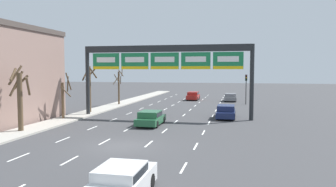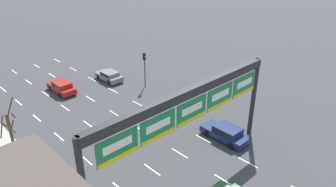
{
  "view_description": "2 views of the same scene",
  "coord_description": "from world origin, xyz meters",
  "views": [
    {
      "loc": [
        7.72,
        -20.76,
        5.17
      ],
      "look_at": [
        0.54,
        12.52,
        2.71
      ],
      "focal_mm": 35.0,
      "sensor_mm": 36.0,
      "label": 1
    },
    {
      "loc": [
        -15.76,
        -0.66,
        17.77
      ],
      "look_at": [
        2.12,
        18.02,
        5.13
      ],
      "focal_mm": 35.0,
      "sensor_mm": 36.0,
      "label": 2
    }
  ],
  "objects": [
    {
      "name": "ground_plane",
      "position": [
        0.0,
        0.0,
        0.0
      ],
      "size": [
        220.0,
        220.0,
        0.0
      ],
      "primitive_type": "plane",
      "color": "#3D3D3F"
    },
    {
      "name": "lane_dashes",
      "position": [
        -0.0,
        13.5,
        0.0
      ],
      "size": [
        10.02,
        67.0,
        0.01
      ],
      "color": "white",
      "rests_on": "ground_plane"
    },
    {
      "name": "sign_gantry",
      "position": [
        0.0,
        13.57,
        6.4
      ],
      "size": [
        18.53,
        0.7,
        7.8
      ],
      "color": "#232628",
      "rests_on": "ground_plane"
    },
    {
      "name": "car_red",
      "position": [
        0.11,
        34.99,
        0.76
      ],
      "size": [
        1.88,
        4.43,
        1.41
      ],
      "color": "maroon",
      "rests_on": "ground_plane"
    },
    {
      "name": "car_white",
      "position": [
        3.21,
        -8.6,
        0.74
      ],
      "size": [
        1.88,
        4.1,
        1.38
      ],
      "color": "silver",
      "rests_on": "ground_plane"
    },
    {
      "name": "car_navy",
      "position": [
        6.46,
        14.57,
        0.76
      ],
      "size": [
        1.97,
        4.73,
        1.41
      ],
      "color": "#19234C",
      "rests_on": "ground_plane"
    },
    {
      "name": "car_green",
      "position": [
        -0.25,
        8.43,
        0.73
      ],
      "size": [
        1.99,
        4.38,
        1.36
      ],
      "color": "#235B38",
      "rests_on": "ground_plane"
    },
    {
      "name": "car_grey",
      "position": [
        6.46,
        33.95,
        0.7
      ],
      "size": [
        1.91,
        4.12,
        1.3
      ],
      "color": "slate",
      "rests_on": "ground_plane"
    },
    {
      "name": "traffic_light_near_gantry",
      "position": [
        8.83,
        29.29,
        3.2
      ],
      "size": [
        0.3,
        0.35,
        4.47
      ],
      "color": "black",
      "rests_on": "ground_plane"
    },
    {
      "name": "tree_bare_closest",
      "position": [
        -9.91,
        9.9,
        2.39
      ],
      "size": [
        0.98,
        1.63,
        4.75
      ],
      "color": "brown",
      "rests_on": "sidewalk_left"
    },
    {
      "name": "tree_bare_second",
      "position": [
        -9.92,
        2.95,
        3.03
      ],
      "size": [
        1.88,
        1.64,
        5.4
      ],
      "color": "brown",
      "rests_on": "sidewalk_left"
    },
    {
      "name": "tree_bare_third",
      "position": [
        -9.41,
        24.53,
        3.01
      ],
      "size": [
        1.67,
        1.6,
        6.17
      ],
      "color": "brown",
      "rests_on": "sidewalk_left"
    },
    {
      "name": "tree_bare_furthest",
      "position": [
        -9.75,
        15.5,
        3.19
      ],
      "size": [
        1.63,
        1.63,
        5.45
      ],
      "color": "brown",
      "rests_on": "sidewalk_left"
    }
  ]
}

